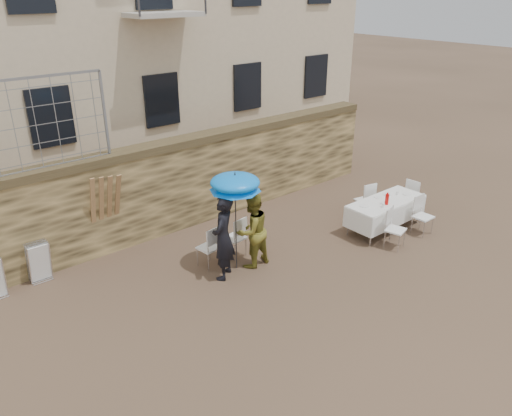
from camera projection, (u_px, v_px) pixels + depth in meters
ground at (316, 323)px, 9.01m from camera, size 80.00×80.00×0.00m
stone_wall at (170, 187)px, 12.07m from camera, size 13.00×0.50×2.20m
chain_link_fence at (25, 127)px, 9.50m from camera, size 3.20×0.06×1.80m
man_suit at (223, 238)px, 10.07m from camera, size 0.80×0.75×1.83m
woman_dress at (252, 231)px, 10.54m from camera, size 0.84×0.68×1.66m
umbrella at (235, 185)px, 9.96m from camera, size 1.05×1.05×2.03m
couple_chair_left at (209, 246)px, 10.63m from camera, size 0.54×0.54×0.96m
couple_chair_right at (235, 237)px, 11.04m from camera, size 0.54×0.54×0.96m
banquet_table at (386, 202)px, 12.16m from camera, size 2.10×0.85×0.78m
soda_bottle at (387, 199)px, 11.87m from camera, size 0.09×0.09×0.26m
table_chair_front_left at (396, 229)px, 11.39m from camera, size 0.59×0.59×0.96m
table_chair_front_right at (423, 216)px, 12.03m from camera, size 0.48×0.48×0.96m
table_chair_back at (365, 199)px, 12.94m from camera, size 0.57×0.57×0.96m
table_chair_side at (415, 196)px, 13.15m from camera, size 0.50×0.50×0.96m
chair_stack_right at (37, 260)px, 10.15m from camera, size 0.46×0.32×0.92m
wood_planks at (107, 214)px, 10.91m from camera, size 0.70×0.20×2.00m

